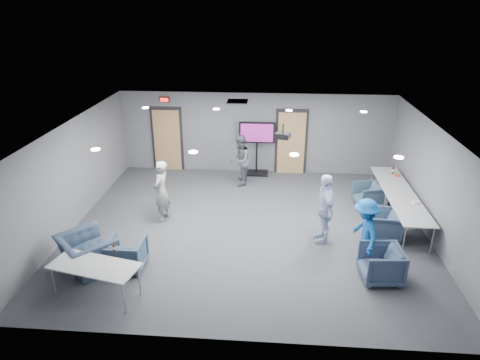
# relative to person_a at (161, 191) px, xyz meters

# --- Properties ---
(floor) EXTENTS (9.00, 9.00, 0.00)m
(floor) POSITION_rel_person_a_xyz_m (2.31, -0.29, -0.83)
(floor) COLOR #393C41
(floor) RESTS_ON ground
(ceiling) EXTENTS (9.00, 9.00, 0.00)m
(ceiling) POSITION_rel_person_a_xyz_m (2.31, -0.29, 1.87)
(ceiling) COLOR silver
(ceiling) RESTS_ON wall_back
(wall_back) EXTENTS (9.00, 0.02, 2.70)m
(wall_back) POSITION_rel_person_a_xyz_m (2.31, 3.71, 0.52)
(wall_back) COLOR slate
(wall_back) RESTS_ON floor
(wall_front) EXTENTS (9.00, 0.02, 2.70)m
(wall_front) POSITION_rel_person_a_xyz_m (2.31, -4.29, 0.52)
(wall_front) COLOR slate
(wall_front) RESTS_ON floor
(wall_left) EXTENTS (0.02, 8.00, 2.70)m
(wall_left) POSITION_rel_person_a_xyz_m (-2.19, -0.29, 0.52)
(wall_left) COLOR slate
(wall_left) RESTS_ON floor
(wall_right) EXTENTS (0.02, 8.00, 2.70)m
(wall_right) POSITION_rel_person_a_xyz_m (6.81, -0.29, 0.52)
(wall_right) COLOR slate
(wall_right) RESTS_ON floor
(door_left) EXTENTS (1.06, 0.17, 2.24)m
(door_left) POSITION_rel_person_a_xyz_m (-0.69, 3.67, 0.24)
(door_left) COLOR black
(door_left) RESTS_ON wall_back
(door_right) EXTENTS (1.06, 0.17, 2.24)m
(door_right) POSITION_rel_person_a_xyz_m (3.51, 3.67, 0.24)
(door_right) COLOR black
(door_right) RESTS_ON wall_back
(exit_sign) EXTENTS (0.32, 0.08, 0.16)m
(exit_sign) POSITION_rel_person_a_xyz_m (-0.69, 3.65, 1.62)
(exit_sign) COLOR black
(exit_sign) RESTS_ON wall_back
(hvac_diffuser) EXTENTS (0.60, 0.60, 0.03)m
(hvac_diffuser) POSITION_rel_person_a_xyz_m (1.81, 2.51, 1.85)
(hvac_diffuser) COLOR black
(hvac_diffuser) RESTS_ON ceiling
(downlights) EXTENTS (6.18, 3.78, 0.02)m
(downlights) POSITION_rel_person_a_xyz_m (2.31, -0.29, 1.85)
(downlights) COLOR white
(downlights) RESTS_ON ceiling
(person_a) EXTENTS (0.50, 0.67, 1.66)m
(person_a) POSITION_rel_person_a_xyz_m (0.00, 0.00, 0.00)
(person_a) COLOR gray
(person_a) RESTS_ON floor
(person_b) EXTENTS (0.62, 0.79, 1.63)m
(person_b) POSITION_rel_person_a_xyz_m (1.88, 2.52, -0.02)
(person_b) COLOR #525762
(person_b) RESTS_ON floor
(person_c) EXTENTS (0.55, 1.07, 1.74)m
(person_c) POSITION_rel_person_a_xyz_m (4.17, -0.75, 0.04)
(person_c) COLOR silver
(person_c) RESTS_ON floor
(person_d) EXTENTS (0.73, 1.09, 1.56)m
(person_d) POSITION_rel_person_a_xyz_m (4.95, -1.68, -0.05)
(person_d) COLOR #17519B
(person_d) RESTS_ON floor
(chair_right_a) EXTENTS (0.88, 0.86, 0.67)m
(chair_right_a) POSITION_rel_person_a_xyz_m (5.66, 1.28, -0.50)
(chair_right_a) COLOR #354B5C
(chair_right_a) RESTS_ON floor
(chair_right_b) EXTENTS (0.86, 0.84, 0.73)m
(chair_right_b) POSITION_rel_person_a_xyz_m (5.66, -0.53, -0.47)
(chair_right_b) COLOR #384861
(chair_right_b) RESTS_ON floor
(chair_right_c) EXTENTS (0.88, 0.86, 0.75)m
(chair_right_c) POSITION_rel_person_a_xyz_m (5.22, -2.28, -0.45)
(chair_right_c) COLOR #3A4964
(chair_right_c) RESTS_ON floor
(chair_front_a) EXTENTS (0.77, 0.80, 0.72)m
(chair_front_a) POSITION_rel_person_a_xyz_m (-0.22, -2.29, -0.47)
(chair_front_a) COLOR #3E536B
(chair_front_a) RESTS_ON floor
(chair_front_b) EXTENTS (1.56, 1.56, 0.77)m
(chair_front_b) POSITION_rel_person_a_xyz_m (-1.09, -2.34, -0.45)
(chair_front_b) COLOR #324257
(chair_front_b) RESTS_ON floor
(table_right_a) EXTENTS (0.78, 1.88, 0.73)m
(table_right_a) POSITION_rel_person_a_xyz_m (6.31, 1.58, -0.14)
(table_right_a) COLOR #B0B3B5
(table_right_a) RESTS_ON floor
(table_right_b) EXTENTS (0.79, 1.89, 0.73)m
(table_right_b) POSITION_rel_person_a_xyz_m (6.31, -0.32, -0.14)
(table_right_b) COLOR #B0B3B5
(table_right_b) RESTS_ON floor
(table_front_left) EXTENTS (1.86, 1.10, 0.73)m
(table_front_left) POSITION_rel_person_a_xyz_m (-0.51, -3.29, -0.15)
(table_front_left) COLOR #B0B3B5
(table_front_left) RESTS_ON floor
(bottle_front) EXTENTS (0.06, 0.06, 0.22)m
(bottle_front) POSITION_rel_person_a_xyz_m (-0.29, -2.77, -0.02)
(bottle_front) COLOR #53210E
(bottle_front) RESTS_ON table_front_left
(bottle_right) EXTENTS (0.08, 0.08, 0.29)m
(bottle_right) POSITION_rel_person_a_xyz_m (6.46, 1.99, 0.00)
(bottle_right) COLOR #53210E
(bottle_right) RESTS_ON table_right_a
(snack_box) EXTENTS (0.21, 0.17, 0.04)m
(snack_box) POSITION_rel_person_a_xyz_m (6.53, 1.79, -0.08)
(snack_box) COLOR #C54031
(snack_box) RESTS_ON table_right_a
(wrapper) EXTENTS (0.22, 0.18, 0.04)m
(wrapper) POSITION_rel_person_a_xyz_m (6.55, 0.01, -0.08)
(wrapper) COLOR silver
(wrapper) RESTS_ON table_right_b
(tv_stand) EXTENTS (1.18, 0.56, 1.80)m
(tv_stand) POSITION_rel_person_a_xyz_m (2.36, 3.46, 0.19)
(tv_stand) COLOR black
(tv_stand) RESTS_ON floor
(projector) EXTENTS (0.41, 0.38, 0.36)m
(projector) POSITION_rel_person_a_xyz_m (3.13, 0.09, 1.57)
(projector) COLOR black
(projector) RESTS_ON ceiling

